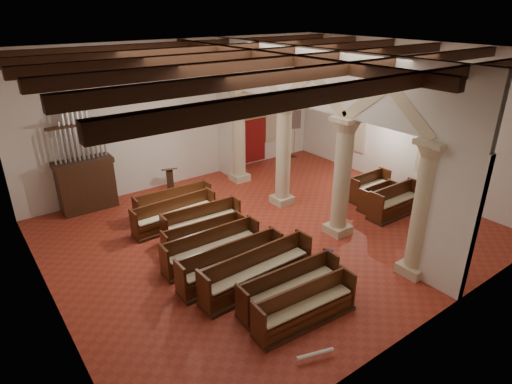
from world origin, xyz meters
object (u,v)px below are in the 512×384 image
object	(u,v)px
pipe_organ	(85,176)
lectern	(171,185)
aisle_pew_0	(395,206)
processional_banner	(294,141)
nave_pew_0	(305,311)

from	to	relation	value
pipe_organ	lectern	xyz separation A→B (m)	(2.96, -0.99, -0.79)
aisle_pew_0	processional_banner	bearing A→B (deg)	79.63
nave_pew_0	aisle_pew_0	xyz separation A→B (m)	(6.69, 2.42, 0.05)
lectern	processional_banner	xyz separation A→B (m)	(7.43, 0.98, 0.25)
aisle_pew_0	pipe_organ	bearing A→B (deg)	141.40
lectern	processional_banner	size ratio (longest dim) A/B	0.54
pipe_organ	processional_banner	world-z (taller)	pipe_organ
pipe_organ	aisle_pew_0	world-z (taller)	pipe_organ
lectern	pipe_organ	bearing A→B (deg)	178.86
lectern	aisle_pew_0	size ratio (longest dim) A/B	0.60
pipe_organ	aisle_pew_0	xyz separation A→B (m)	(9.00, -7.29, -0.99)
nave_pew_0	aisle_pew_0	world-z (taller)	aisle_pew_0
processional_banner	aisle_pew_0	world-z (taller)	processional_banner
lectern	processional_banner	bearing A→B (deg)	24.90
processional_banner	aisle_pew_0	distance (m)	7.43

